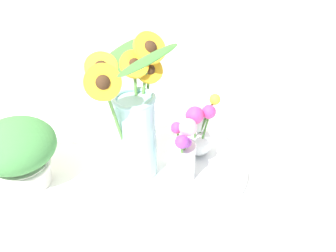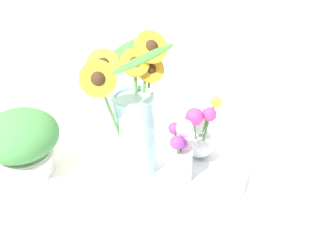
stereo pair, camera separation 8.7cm
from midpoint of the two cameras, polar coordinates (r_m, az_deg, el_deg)
ground_plane at (r=0.99m, az=-0.55°, el=-6.83°), size 6.00×6.00×0.00m
serving_tray at (r=1.00m, az=-2.51°, el=-5.84°), size 0.40×0.40×0.02m
mason_jar_sunflowers at (r=0.89m, az=-7.73°, el=0.80°), size 0.22×0.22×0.35m
vase_small_center at (r=0.90m, az=-0.73°, el=-4.24°), size 0.07×0.08×0.17m
vase_bulb_right at (r=0.98m, az=1.95°, el=-1.13°), size 0.09×0.10×0.18m
potted_plant at (r=0.99m, az=-23.40°, el=-3.53°), size 0.19×0.19×0.17m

